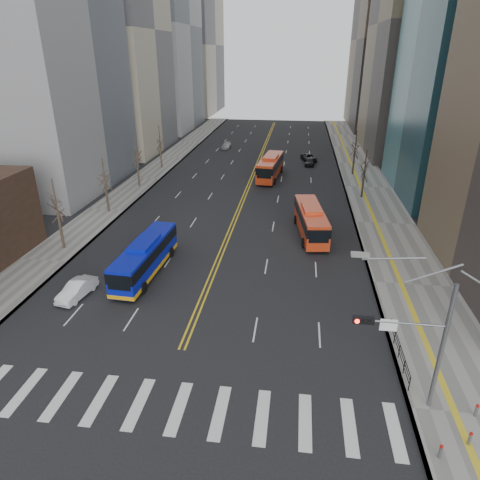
# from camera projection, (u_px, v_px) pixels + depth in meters

# --- Properties ---
(ground) EXTENTS (220.00, 220.00, 0.00)m
(ground) POSITION_uv_depth(u_px,v_px,m) (159.00, 406.00, 24.34)
(ground) COLOR black
(sidewalk_right) EXTENTS (7.00, 130.00, 0.15)m
(sidewalk_right) POSITION_uv_depth(u_px,v_px,m) (368.00, 187.00, 62.88)
(sidewalk_right) COLOR slate
(sidewalk_right) RESTS_ON ground
(sidewalk_left) EXTENTS (5.00, 130.00, 0.15)m
(sidewalk_left) POSITION_uv_depth(u_px,v_px,m) (145.00, 179.00, 67.09)
(sidewalk_left) COLOR slate
(sidewalk_left) RESTS_ON ground
(crosswalk) EXTENTS (26.70, 4.00, 0.01)m
(crosswalk) POSITION_uv_depth(u_px,v_px,m) (159.00, 406.00, 24.34)
(crosswalk) COLOR silver
(crosswalk) RESTS_ON ground
(centerline) EXTENTS (0.55, 100.00, 0.01)m
(centerline) POSITION_uv_depth(u_px,v_px,m) (256.00, 167.00, 74.13)
(centerline) COLOR gold
(centerline) RESTS_ON ground
(office_towers) EXTENTS (83.00, 134.00, 58.00)m
(office_towers) POSITION_uv_depth(u_px,v_px,m) (267.00, 17.00, 76.62)
(office_towers) COLOR gray
(office_towers) RESTS_ON ground
(signal_mast) EXTENTS (5.37, 0.37, 9.39)m
(signal_mast) POSITION_uv_depth(u_px,v_px,m) (416.00, 334.00, 22.47)
(signal_mast) COLOR slate
(signal_mast) RESTS_ON ground
(pedestrian_railing) EXTENTS (0.06, 6.06, 1.02)m
(pedestrian_railing) POSITION_uv_depth(u_px,v_px,m) (400.00, 349.00, 27.66)
(pedestrian_railing) COLOR black
(pedestrian_railing) RESTS_ON sidewalk_right
(bollards) EXTENTS (2.87, 3.17, 0.78)m
(bollards) POSITION_uv_depth(u_px,v_px,m) (463.00, 433.00, 21.95)
(bollards) COLOR slate
(bollards) RESTS_ON sidewalk_right
(street_trees) EXTENTS (35.20, 47.20, 7.60)m
(street_trees) POSITION_uv_depth(u_px,v_px,m) (185.00, 167.00, 54.53)
(street_trees) COLOR #30251D
(street_trees) RESTS_ON ground
(blue_bus) EXTENTS (2.92, 10.87, 3.17)m
(blue_bus) POSITION_uv_depth(u_px,v_px,m) (145.00, 256.00, 38.25)
(blue_bus) COLOR #0B16A8
(blue_bus) RESTS_ON ground
(red_bus_near) EXTENTS (3.76, 10.46, 3.27)m
(red_bus_near) POSITION_uv_depth(u_px,v_px,m) (311.00, 219.00, 46.17)
(red_bus_near) COLOR red
(red_bus_near) RESTS_ON ground
(red_bus_far) EXTENTS (3.66, 11.25, 3.51)m
(red_bus_far) POSITION_uv_depth(u_px,v_px,m) (270.00, 166.00, 67.09)
(red_bus_far) COLOR red
(red_bus_far) RESTS_ON ground
(car_white) EXTENTS (2.08, 4.23, 1.34)m
(car_white) POSITION_uv_depth(u_px,v_px,m) (77.00, 290.00, 34.85)
(car_white) COLOR silver
(car_white) RESTS_ON ground
(car_dark_mid) EXTENTS (1.99, 4.05, 1.33)m
(car_dark_mid) POSITION_uv_depth(u_px,v_px,m) (310.00, 161.00, 75.01)
(car_dark_mid) COLOR black
(car_dark_mid) RESTS_ON ground
(car_silver) EXTENTS (1.66, 4.03, 1.17)m
(car_silver) POSITION_uv_depth(u_px,v_px,m) (226.00, 146.00, 87.87)
(car_silver) COLOR #9D9DA2
(car_silver) RESTS_ON ground
(car_dark_far) EXTENTS (3.27, 4.99, 1.28)m
(car_dark_far) POSITION_uv_depth(u_px,v_px,m) (309.00, 158.00, 77.91)
(car_dark_far) COLOR black
(car_dark_far) RESTS_ON ground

